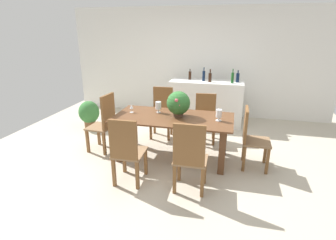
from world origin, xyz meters
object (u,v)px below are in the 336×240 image
(wine_bottle_clear, at_px, (210,77))
(dining_table, at_px, (173,125))
(flower_centerpiece, at_px, (178,103))
(kitchen_counter, at_px, (206,103))
(potted_plant_floor, at_px, (89,113))
(chair_foot_end, at_px, (251,135))
(crystal_vase_left, at_px, (158,106))
(wine_bottle_tall, at_px, (232,78))
(wine_bottle_green, at_px, (204,76))
(crystal_vase_center_near, at_px, (219,114))
(wine_bottle_amber, at_px, (238,78))
(chair_near_right, at_px, (190,155))
(chair_head_end, at_px, (105,121))
(chair_near_left, at_px, (127,150))
(wine_glass, at_px, (131,107))
(wine_bottle_dark, at_px, (190,75))
(chair_far_left, at_px, (162,110))
(chair_far_right, at_px, (205,115))

(wine_bottle_clear, bearing_deg, dining_table, -102.49)
(flower_centerpiece, relative_size, kitchen_counter, 0.26)
(potted_plant_floor, bearing_deg, chair_foot_end, -16.06)
(crystal_vase_left, height_order, wine_bottle_tall, wine_bottle_tall)
(dining_table, xyz_separation_m, wine_bottle_green, (0.26, 1.92, 0.51))
(crystal_vase_center_near, relative_size, wine_bottle_amber, 0.71)
(dining_table, bearing_deg, chair_near_right, -65.09)
(chair_head_end, bearing_deg, wine_bottle_green, 147.14)
(wine_bottle_green, bearing_deg, potted_plant_floor, -158.08)
(chair_near_left, xyz_separation_m, wine_bottle_tall, (1.31, 2.74, 0.57))
(chair_near_right, distance_m, potted_plant_floor, 3.19)
(dining_table, bearing_deg, wine_bottle_green, 82.41)
(wine_glass, xyz_separation_m, wine_bottle_dark, (0.67, 1.95, 0.25))
(chair_far_left, height_order, kitchen_counter, chair_far_left)
(chair_foot_end, bearing_deg, kitchen_counter, 26.01)
(chair_far_right, height_order, wine_glass, chair_far_right)
(chair_near_right, relative_size, chair_near_left, 1.01)
(chair_foot_end, height_order, potted_plant_floor, chair_foot_end)
(chair_near_right, bearing_deg, chair_near_left, -0.32)
(flower_centerpiece, height_order, potted_plant_floor, flower_centerpiece)
(crystal_vase_left, xyz_separation_m, wine_bottle_clear, (0.70, 1.66, 0.24))
(chair_head_end, xyz_separation_m, crystal_vase_left, (0.93, 0.17, 0.29))
(chair_foot_end, xyz_separation_m, potted_plant_floor, (-3.34, 0.96, -0.19))
(chair_far_right, distance_m, potted_plant_floor, 2.54)
(chair_far_right, bearing_deg, wine_glass, -148.61)
(chair_far_left, bearing_deg, chair_far_right, -3.49)
(chair_far_left, distance_m, chair_head_end, 1.23)
(chair_far_left, height_order, chair_near_left, same)
(flower_centerpiece, distance_m, wine_bottle_green, 1.89)
(flower_centerpiece, relative_size, potted_plant_floor, 0.69)
(chair_far_right, xyz_separation_m, potted_plant_floor, (-2.54, 0.03, -0.17))
(chair_near_left, xyz_separation_m, wine_bottle_green, (0.69, 2.87, 0.57))
(wine_bottle_green, bearing_deg, chair_near_left, -103.46)
(chair_head_end, height_order, flower_centerpiece, flower_centerpiece)
(crystal_vase_center_near, bearing_deg, potted_plant_floor, 160.83)
(chair_far_right, relative_size, wine_bottle_clear, 3.25)
(chair_far_right, bearing_deg, wine_bottle_green, 94.51)
(chair_near_left, distance_m, wine_bottle_clear, 2.95)
(crystal_vase_left, relative_size, wine_bottle_amber, 0.75)
(flower_centerpiece, xyz_separation_m, crystal_vase_center_near, (0.65, -0.07, -0.11))
(chair_foot_end, bearing_deg, crystal_vase_left, 84.51)
(chair_head_end, bearing_deg, crystal_vase_left, 104.95)
(chair_far_left, height_order, wine_bottle_tall, wine_bottle_tall)
(dining_table, xyz_separation_m, wine_bottle_clear, (0.40, 1.82, 0.50))
(chair_foot_end, height_order, chair_far_right, chair_foot_end)
(wine_bottle_tall, bearing_deg, wine_bottle_green, 168.95)
(chair_near_left, bearing_deg, wine_bottle_tall, -117.48)
(chair_foot_end, relative_size, crystal_vase_left, 4.99)
(wine_bottle_green, xyz_separation_m, wine_bottle_amber, (0.74, 0.02, -0.01))
(wine_bottle_clear, bearing_deg, chair_foot_end, -65.54)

